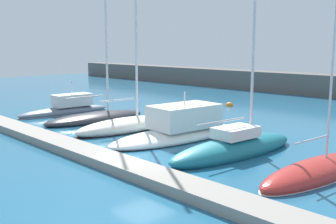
{
  "coord_description": "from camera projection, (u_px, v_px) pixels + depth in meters",
  "views": [
    {
      "loc": [
        14.78,
        -12.4,
        5.77
      ],
      "look_at": [
        -3.71,
        5.29,
        1.57
      ],
      "focal_mm": 43.15,
      "sensor_mm": 36.0,
      "label": 1
    }
  ],
  "objects": [
    {
      "name": "sailboat_charcoal_second",
      "position": [
        96.0,
        116.0,
        31.53
      ],
      "size": [
        3.17,
        8.69,
        15.13
      ],
      "rotation": [
        0.0,
        0.0,
        1.54
      ],
      "color": "#2D2D33",
      "rests_on": "ground_plane"
    },
    {
      "name": "sailboat_red_sixth",
      "position": [
        318.0,
        170.0,
        18.15
      ],
      "size": [
        2.72,
        8.22,
        17.91
      ],
      "rotation": [
        0.0,
        0.0,
        1.49
      ],
      "color": "#B72D28",
      "rests_on": "ground_plane"
    },
    {
      "name": "dock_pier",
      "position": [
        122.0,
        165.0,
        19.02
      ],
      "size": [
        36.91,
        1.63,
        0.44
      ],
      "primitive_type": "cube",
      "color": "gray",
      "rests_on": "ground_plane"
    },
    {
      "name": "ground_plane",
      "position": [
        143.0,
        164.0,
        19.93
      ],
      "size": [
        120.0,
        120.0,
        0.0
      ],
      "primitive_type": "plane",
      "color": "#236084"
    },
    {
      "name": "mooring_buoy_orange",
      "position": [
        229.0,
        106.0,
        39.17
      ],
      "size": [
        0.75,
        0.75,
        0.75
      ],
      "primitive_type": "sphere",
      "color": "orange",
      "rests_on": "ground_plane"
    },
    {
      "name": "sailboat_ivory_third",
      "position": [
        127.0,
        125.0,
        27.95
      ],
      "size": [
        2.72,
        8.08,
        14.48
      ],
      "rotation": [
        0.0,
        0.0,
        1.54
      ],
      "color": "silver",
      "rests_on": "ground_plane"
    },
    {
      "name": "motorboat_white_fourth",
      "position": [
        179.0,
        129.0,
        25.49
      ],
      "size": [
        4.01,
        10.12,
        3.26
      ],
      "rotation": [
        0.0,
        0.0,
        1.49
      ],
      "color": "white",
      "rests_on": "ground_plane"
    },
    {
      "name": "motorboat_slate_nearest",
      "position": [
        67.0,
        109.0,
        34.78
      ],
      "size": [
        2.41,
        8.34,
        3.03
      ],
      "rotation": [
        0.0,
        0.0,
        1.53
      ],
      "color": "slate",
      "rests_on": "ground_plane"
    },
    {
      "name": "sailboat_teal_fifth",
      "position": [
        235.0,
        145.0,
        21.67
      ],
      "size": [
        3.08,
        9.2,
        20.25
      ],
      "rotation": [
        0.0,
        0.0,
        1.5
      ],
      "color": "#19707F",
      "rests_on": "ground_plane"
    }
  ]
}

